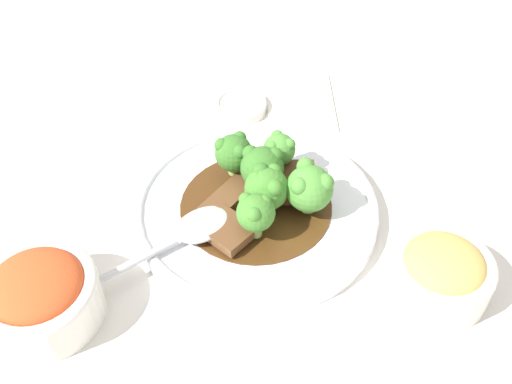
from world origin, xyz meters
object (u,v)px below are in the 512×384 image
Objects in this scene: broccoli_floret_3 at (279,149)px; broccoli_floret_4 at (256,212)px; side_bowl_kimchi at (40,295)px; side_bowl_appetizer at (441,272)px; broccoli_floret_1 at (262,167)px; broccoli_floret_2 at (267,188)px; beef_strip_1 at (297,182)px; beef_strip_0 at (228,198)px; beef_strip_2 at (226,230)px; serving_spoon at (182,236)px; sauce_dish at (241,105)px; broccoli_floret_0 at (309,188)px; main_plate at (256,208)px; broccoli_floret_5 at (234,152)px.

broccoli_floret_4 is at bearing 153.65° from broccoli_floret_3.
side_bowl_kimchi is (-0.12, 0.24, -0.02)m from broccoli_floret_3.
broccoli_floret_1 is at bearing 43.56° from side_bowl_appetizer.
beef_strip_1 is at bearing -58.22° from broccoli_floret_2.
beef_strip_0 is 0.20m from side_bowl_kimchi.
beef_strip_2 is 0.04m from serving_spoon.
side_bowl_kimchi is 0.35m from side_bowl_appetizer.
sauce_dish is at bearing -24.01° from serving_spoon.
broccoli_floret_2 is at bearing 177.61° from sauce_dish.
broccoli_floret_0 is (0.02, -0.09, 0.02)m from beef_strip_2.
broccoli_floret_2 is (-0.02, -0.04, 0.02)m from beef_strip_0.
broccoli_floret_2 reaches higher than beef_strip_1.
broccoli_floret_0 is 1.04× the size of broccoli_floret_2.
side_bowl_appetizer is at bearing -118.51° from broccoli_floret_4.
main_plate is 0.07m from broccoli_floret_3.
side_bowl_kimchi is at bearing 101.47° from broccoli_floret_4.
broccoli_floret_4 is (-0.01, -0.03, 0.03)m from beef_strip_2.
broccoli_floret_5 reaches higher than beef_strip_1.
side_bowl_appetizer is at bearing -138.16° from broccoli_floret_0.
side_bowl_appetizer is at bearing -144.54° from beef_strip_1.
broccoli_floret_4 is 0.23m from sauce_dish.
broccoli_floret_2 is 1.01× the size of broccoli_floret_4.
serving_spoon is (-0.08, 0.11, -0.02)m from broccoli_floret_3.
beef_strip_0 is 1.39× the size of broccoli_floret_3.
broccoli_floret_4 is 0.21× the size of serving_spoon.
main_plate is at bearing 106.56° from beef_strip_1.
broccoli_floret_1 reaches higher than main_plate.
broccoli_floret_1 is 0.56× the size of side_bowl_appetizer.
broccoli_floret_0 reaches higher than broccoli_floret_2.
broccoli_floret_1 is at bearing 177.59° from sauce_dish.
beef_strip_1 is 0.27m from side_bowl_kimchi.
broccoli_floret_2 is at bearing 177.78° from broccoli_floret_1.
broccoli_floret_0 reaches higher than broccoli_floret_5.
broccoli_floret_5 is at bearing -14.95° from beef_strip_2.
beef_strip_2 is 1.22× the size of broccoli_floret_1.
broccoli_floret_4 reaches higher than main_plate.
serving_spoon is (-0.03, 0.09, -0.02)m from broccoli_floret_2.
broccoli_floret_2 is 0.18m from side_bowl_appetizer.
serving_spoon is at bearing 111.47° from beef_strip_1.
broccoli_floret_0 reaches higher than sauce_dish.
main_plate is at bearing -11.53° from broccoli_floret_4.
side_bowl_kimchi is 0.34m from sauce_dish.
broccoli_floret_4 is at bearing 135.32° from beef_strip_1.
broccoli_floret_3 is (0.04, -0.03, 0.04)m from main_plate.
main_plate is 3.92× the size of beef_strip_2.
beef_strip_1 is 0.08m from broccoli_floret_4.
side_bowl_kimchi is at bearing 111.59° from main_plate.
beef_strip_1 is 0.64× the size of side_bowl_appetizer.
broccoli_floret_5 is 0.23m from side_bowl_kimchi.
beef_strip_2 is 0.04m from broccoli_floret_4.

